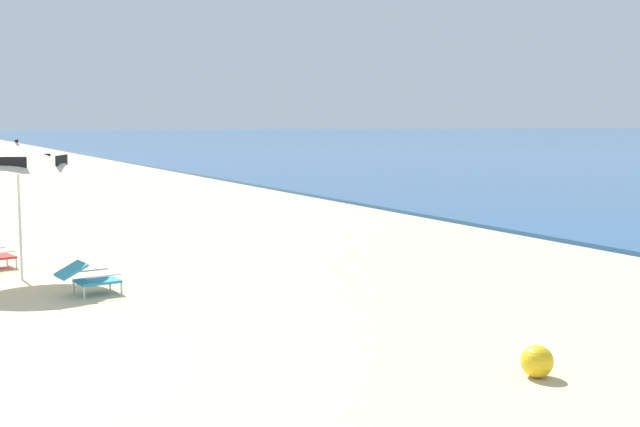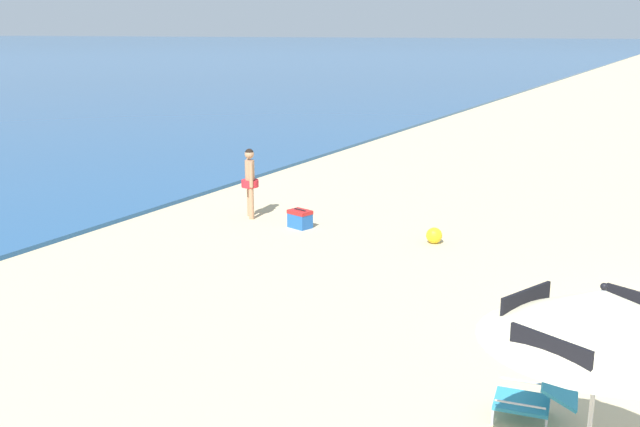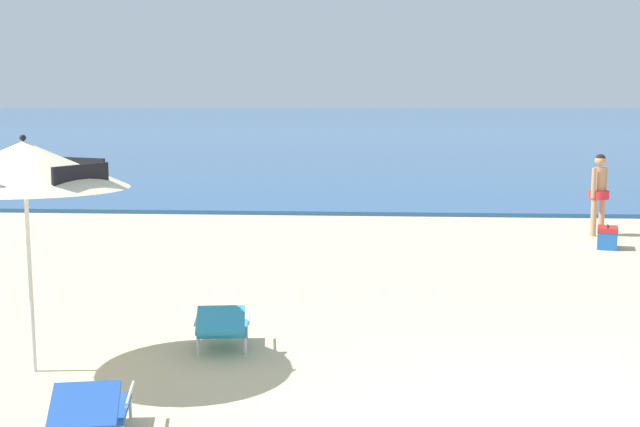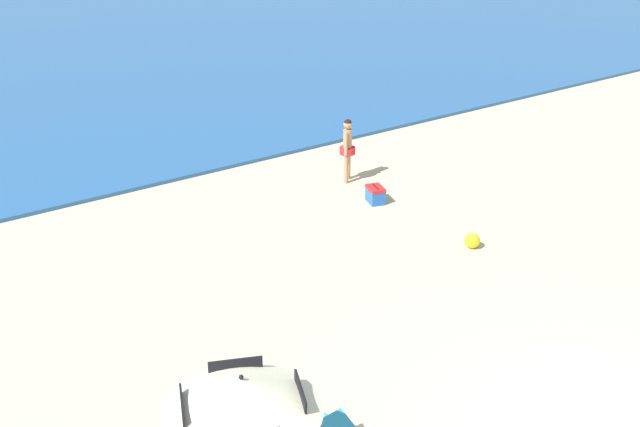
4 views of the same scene
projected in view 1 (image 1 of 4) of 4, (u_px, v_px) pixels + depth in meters
The scene contains 3 objects.
beach_umbrella_striped_main at pixel (17, 157), 13.21m from camera, with size 2.47×2.46×2.32m.
lounge_chair_facing_sea at pixel (88, 277), 12.21m from camera, with size 0.65×0.95×0.52m.
beach_ball at pixel (537, 361), 8.24m from camera, with size 0.33×0.33×0.33m, color yellow.
Camera 1 is at (9.10, 0.35, 2.56)m, focal length 45.69 mm.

